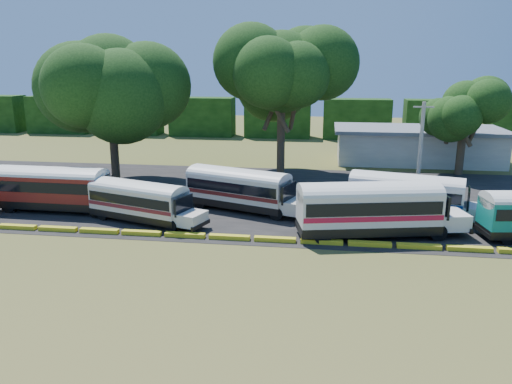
# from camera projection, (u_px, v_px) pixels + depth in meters

# --- Properties ---
(ground) EXTENTS (160.00, 160.00, 0.00)m
(ground) POSITION_uv_depth(u_px,v_px,m) (203.00, 244.00, 31.90)
(ground) COLOR #43501A
(ground) RESTS_ON ground
(asphalt_strip) EXTENTS (64.00, 24.00, 0.02)m
(asphalt_strip) POSITION_uv_depth(u_px,v_px,m) (248.00, 196.00, 43.27)
(asphalt_strip) COLOR black
(asphalt_strip) RESTS_ON ground
(curb) EXTENTS (53.70, 0.45, 0.30)m
(curb) POSITION_uv_depth(u_px,v_px,m) (207.00, 236.00, 32.83)
(curb) COLOR gold
(curb) RESTS_ON ground
(terminal_building) EXTENTS (19.00, 9.00, 4.00)m
(terminal_building) POSITION_uv_depth(u_px,v_px,m) (417.00, 145.00, 57.70)
(terminal_building) COLOR beige
(terminal_building) RESTS_ON ground
(treeline_backdrop) EXTENTS (130.00, 4.00, 6.00)m
(treeline_backdrop) POSITION_uv_depth(u_px,v_px,m) (278.00, 118.00, 77.16)
(treeline_backdrop) COLOR black
(treeline_backdrop) RESTS_ON ground
(bus_red) EXTENTS (10.66, 2.89, 3.48)m
(bus_red) POSITION_uv_depth(u_px,v_px,m) (54.00, 186.00, 38.52)
(bus_red) COLOR black
(bus_red) RESTS_ON ground
(bus_cream_west) EXTENTS (9.33, 4.98, 2.99)m
(bus_cream_west) POSITION_uv_depth(u_px,v_px,m) (140.00, 199.00, 35.88)
(bus_cream_west) COLOR black
(bus_cream_west) RESTS_ON ground
(bus_cream_east) EXTENTS (10.25, 5.80, 3.30)m
(bus_cream_east) POSITION_uv_depth(u_px,v_px,m) (241.00, 187.00, 38.72)
(bus_cream_east) COLOR black
(bus_cream_east) RESTS_ON ground
(bus_white_red) EXTENTS (11.58, 5.15, 3.70)m
(bus_white_red) POSITION_uv_depth(u_px,v_px,m) (372.00, 206.00, 32.71)
(bus_white_red) COLOR black
(bus_white_red) RESTS_ON ground
(bus_white_blue) EXTENTS (10.25, 4.92, 3.27)m
(bus_white_blue) POSITION_uv_depth(u_px,v_px,m) (409.00, 193.00, 36.95)
(bus_white_blue) COLOR black
(bus_white_blue) RESTS_ON ground
(tree_west) EXTENTS (11.05, 11.05, 13.86)m
(tree_west) POSITION_uv_depth(u_px,v_px,m) (109.00, 79.00, 46.31)
(tree_west) COLOR #312318
(tree_west) RESTS_ON ground
(tree_center) EXTENTS (10.81, 10.81, 14.33)m
(tree_center) POSITION_uv_depth(u_px,v_px,m) (282.00, 72.00, 48.64)
(tree_center) COLOR #312318
(tree_center) RESTS_ON ground
(tree_east) EXTENTS (6.42, 6.42, 9.56)m
(tree_east) POSITION_uv_depth(u_px,v_px,m) (465.00, 105.00, 50.03)
(tree_east) COLOR #312318
(tree_east) RESTS_ON ground
(utility_pole) EXTENTS (1.60, 0.30, 8.22)m
(utility_pole) POSITION_uv_depth(u_px,v_px,m) (420.00, 151.00, 40.68)
(utility_pole) COLOR gray
(utility_pole) RESTS_ON ground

